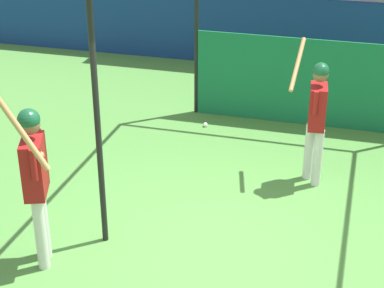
{
  "coord_description": "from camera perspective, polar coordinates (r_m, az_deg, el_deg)",
  "views": [
    {
      "loc": [
        1.46,
        -6.15,
        4.43
      ],
      "look_at": [
        -0.44,
        0.61,
        1.04
      ],
      "focal_mm": 60.0,
      "sensor_mm": 36.0,
      "label": 1
    }
  ],
  "objects": [
    {
      "name": "player_waiting",
      "position": [
        7.09,
        -13.79,
        -2.46
      ],
      "size": [
        0.58,
        0.68,
        2.16
      ],
      "rotation": [
        0.0,
        0.0,
        -1.21
      ],
      "color": "silver",
      "rests_on": "ground"
    },
    {
      "name": "baseball",
      "position": [
        10.8,
        1.2,
        1.73
      ],
      "size": [
        0.07,
        0.07,
        0.07
      ],
      "color": "white",
      "rests_on": "ground"
    },
    {
      "name": "ground_plane",
      "position": [
        7.72,
        1.95,
        -9.31
      ],
      "size": [
        60.0,
        60.0,
        0.0
      ],
      "primitive_type": "plane",
      "color": "#477F38"
    },
    {
      "name": "batting_cage",
      "position": [
        9.99,
        10.23,
        6.98
      ],
      "size": [
        3.97,
        4.22,
        2.99
      ],
      "color": "black",
      "rests_on": "ground"
    },
    {
      "name": "player_batter",
      "position": [
        8.83,
        10.99,
        2.82
      ],
      "size": [
        0.53,
        0.84,
        1.92
      ],
      "rotation": [
        0.0,
        0.0,
        1.68
      ],
      "color": "silver",
      "rests_on": "ground"
    },
    {
      "name": "outfield_wall",
      "position": [
        13.54,
        9.06,
        9.63
      ],
      "size": [
        24.0,
        0.12,
        1.48
      ],
      "color": "navy",
      "rests_on": "ground"
    }
  ]
}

